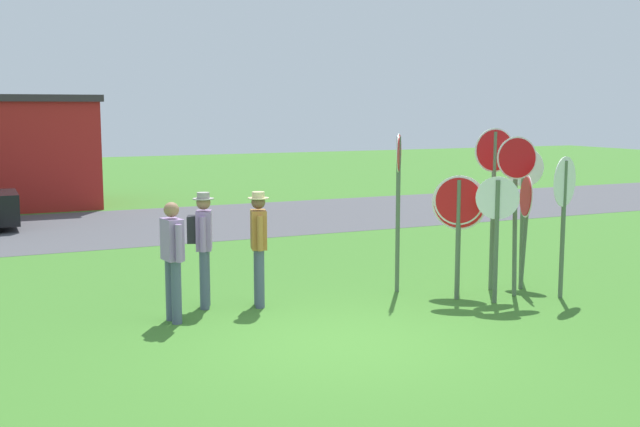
{
  "coord_description": "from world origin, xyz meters",
  "views": [
    {
      "loc": [
        -4.34,
        -8.75,
        2.98
      ],
      "look_at": [
        0.86,
        2.56,
        1.3
      ],
      "focal_mm": 44.23,
      "sensor_mm": 36.0,
      "label": 1
    }
  ],
  "objects": [
    {
      "name": "ground_plane",
      "position": [
        0.0,
        0.0,
        0.0
      ],
      "size": [
        80.0,
        80.0,
        0.0
      ],
      "primitive_type": "plane",
      "color": "#3D7528"
    },
    {
      "name": "street_asphalt",
      "position": [
        0.0,
        11.2,
        0.0
      ],
      "size": [
        60.0,
        6.4,
        0.01
      ],
      "primitive_type": "cube",
      "color": "#4C4C51",
      "rests_on": "ground"
    },
    {
      "name": "stop_sign_rear_right",
      "position": [
        4.18,
        0.7,
        1.53
      ],
      "size": [
        0.72,
        0.33,
        2.23
      ],
      "color": "#51664C",
      "rests_on": "ground"
    },
    {
      "name": "stop_sign_tallest",
      "position": [
        2.64,
        1.3,
        1.32
      ],
      "size": [
        0.64,
        0.43,
        1.94
      ],
      "color": "#51664C",
      "rests_on": "ground"
    },
    {
      "name": "stop_sign_far_back",
      "position": [
        3.53,
        1.62,
        1.79
      ],
      "size": [
        0.71,
        0.1,
        2.65
      ],
      "color": "#51664C",
      "rests_on": "ground"
    },
    {
      "name": "stop_sign_center_cluster",
      "position": [
        3.61,
        1.16,
        1.7
      ],
      "size": [
        0.67,
        0.2,
        2.53
      ],
      "color": "#51664C",
      "rests_on": "ground"
    },
    {
      "name": "stop_sign_nearest",
      "position": [
        4.44,
        2.0,
        1.56
      ],
      "size": [
        0.41,
        0.58,
        2.31
      ],
      "color": "#51664C",
      "rests_on": "ground"
    },
    {
      "name": "stop_sign_low_front",
      "position": [
        2.05,
        2.14,
        1.7
      ],
      "size": [
        0.37,
        0.52,
        2.57
      ],
      "color": "#51664C",
      "rests_on": "ground"
    },
    {
      "name": "stop_sign_rear_left",
      "position": [
        3.05,
        0.88,
        1.31
      ],
      "size": [
        0.55,
        0.38,
        1.95
      ],
      "color": "#51664C",
      "rests_on": "ground"
    },
    {
      "name": "stop_sign_leaning_right",
      "position": [
        2.96,
        1.74,
        1.29
      ],
      "size": [
        0.7,
        0.56,
        1.9
      ],
      "color": "#51664C",
      "rests_on": "ground"
    },
    {
      "name": "stop_sign_leaning_left",
      "position": [
        4.05,
        1.44,
        1.27
      ],
      "size": [
        0.32,
        0.65,
        1.89
      ],
      "color": "#51664C",
      "rests_on": "ground"
    },
    {
      "name": "person_in_teal",
      "position": [
        -0.32,
        2.19,
        0.98
      ],
      "size": [
        0.31,
        0.55,
        1.74
      ],
      "color": "#4C5670",
      "rests_on": "ground"
    },
    {
      "name": "person_with_sunhat",
      "position": [
        -1.11,
        2.46,
        1.01
      ],
      "size": [
        0.44,
        0.54,
        1.74
      ],
      "color": "#4C5670",
      "rests_on": "ground"
    },
    {
      "name": "person_in_blue",
      "position": [
        -1.71,
        1.85,
        0.95
      ],
      "size": [
        0.27,
        0.57,
        1.69
      ],
      "color": "#4C5670",
      "rests_on": "ground"
    }
  ]
}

